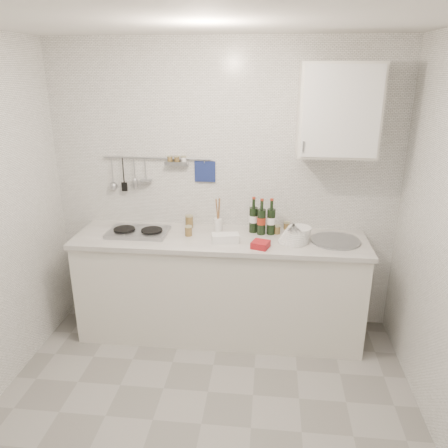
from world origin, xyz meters
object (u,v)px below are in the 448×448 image
at_px(plate_stack_hob, 145,232).
at_px(plate_stack_sink, 296,235).
at_px(utensil_crock, 218,223).
at_px(wall_cabinet, 338,110).
at_px(wine_bottles, 262,216).

distance_m(plate_stack_hob, plate_stack_sink, 1.27).
xyz_separation_m(plate_stack_sink, utensil_crock, (-0.66, 0.19, 0.01)).
distance_m(wall_cabinet, utensil_crock, 1.34).
bearing_deg(wall_cabinet, plate_stack_hob, -176.23).
xyz_separation_m(plate_stack_hob, utensil_crock, (0.61, 0.14, 0.06)).
bearing_deg(wall_cabinet, plate_stack_sink, -150.07).
bearing_deg(plate_stack_sink, wall_cabinet, 29.93).
distance_m(wall_cabinet, plate_stack_sink, 1.02).
height_order(plate_stack_hob, wine_bottles, wine_bottles).
xyz_separation_m(plate_stack_hob, wine_bottles, (0.99, 0.11, 0.14)).
distance_m(plate_stack_sink, utensil_crock, 0.69).
relative_size(plate_stack_sink, utensil_crock, 0.89).
distance_m(wine_bottles, utensil_crock, 0.39).
bearing_deg(utensil_crock, plate_stack_sink, -16.13).
height_order(plate_stack_sink, utensil_crock, utensil_crock).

